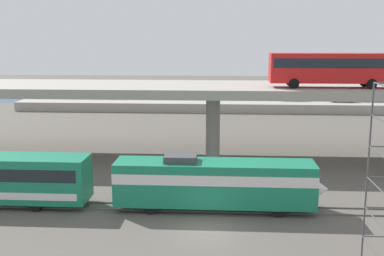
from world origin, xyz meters
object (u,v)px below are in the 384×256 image
train_locomotive (224,181)px  parked_car_3 (74,94)px  parked_car_0 (116,94)px  parked_car_1 (292,96)px  transit_bus_on_overpass (331,67)px  parked_car_2 (342,98)px  parked_car_4 (222,95)px  parked_car_5 (371,97)px

train_locomotive → parked_car_3: train_locomotive is taller
parked_car_0 → parked_car_1: size_ratio=0.96×
train_locomotive → parked_car_1: (12.30, 51.21, 0.16)m
transit_bus_on_overpass → parked_car_0: bearing=128.5°
parked_car_1 → transit_bus_on_overpass: bearing=-92.8°
parked_car_2 → parked_car_1: bearing=172.6°
parked_car_1 → parked_car_2: 8.63m
parked_car_4 → parked_car_0: bearing=1.9°
parked_car_2 → parked_car_3: same height
transit_bus_on_overpass → train_locomotive: bearing=-126.9°
parked_car_3 → parked_car_4: same height
transit_bus_on_overpass → parked_car_3: 54.86m
parked_car_3 → transit_bus_on_overpass: bearing=135.0°
transit_bus_on_overpass → parked_car_4: size_ratio=2.94×
parked_car_3 → parked_car_5: (54.01, -1.51, 0.00)m
train_locomotive → parked_car_5: (26.10, 50.93, 0.16)m
parked_car_0 → parked_car_5: bearing=-1.6°
parked_car_0 → train_locomotive: bearing=-69.2°
train_locomotive → transit_bus_on_overpass: transit_bus_on_overpass is taller
transit_bus_on_overpass → parked_car_3: bearing=135.0°
parked_car_1 → parked_car_0: bearing=178.2°
parked_car_1 → parked_car_4: size_ratio=1.14×
transit_bus_on_overpass → parked_car_5: transit_bus_on_overpass is taller
transit_bus_on_overpass → parked_car_4: transit_bus_on_overpass is taller
train_locomotive → parked_car_2: train_locomotive is taller
parked_car_1 → parked_car_3: 40.23m
transit_bus_on_overpass → parked_car_0: size_ratio=2.68×
parked_car_4 → train_locomotive: bearing=90.2°
parked_car_0 → parked_car_1: 32.14m
transit_bus_on_overpass → parked_car_4: 40.97m
parked_car_0 → parked_car_5: size_ratio=1.06×
parked_car_2 → transit_bus_on_overpass: bearing=-106.0°
parked_car_0 → parked_car_4: bearing=1.9°
parked_car_0 → parked_car_3: same height
parked_car_2 → parked_car_5: 5.31m
parked_car_1 → parked_car_4: bearing=172.6°
parked_car_1 → parked_car_4: (-12.47, 1.63, -0.00)m
train_locomotive → parked_car_4: (-0.18, 52.84, 0.16)m
parked_car_4 → parked_car_5: bearing=175.9°
parked_car_1 → parked_car_3: bearing=178.2°
train_locomotive → transit_bus_on_overpass: size_ratio=1.32×
train_locomotive → parked_car_2: (20.86, 50.10, 0.16)m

